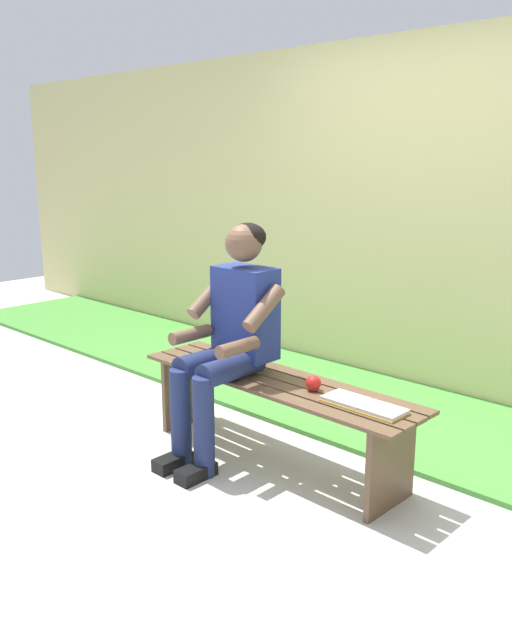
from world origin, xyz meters
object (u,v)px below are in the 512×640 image
bench_near (275,399)px  person_seated (230,332)px  book_open (364,405)px  apple (314,383)px

bench_near → person_seated: bearing=23.0°
book_open → apple: bearing=-2.8°
bench_near → book_open: 0.58m
bench_near → apple: apple is taller
apple → book_open: bearing=176.2°
person_seated → book_open: 0.84m
bench_near → book_open: size_ratio=4.11×
apple → book_open: 0.32m
apple → book_open: apple is taller
apple → book_open: (-0.31, 0.02, -0.03)m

